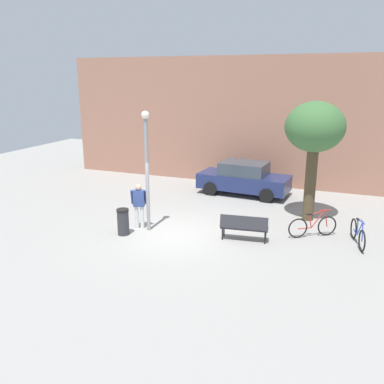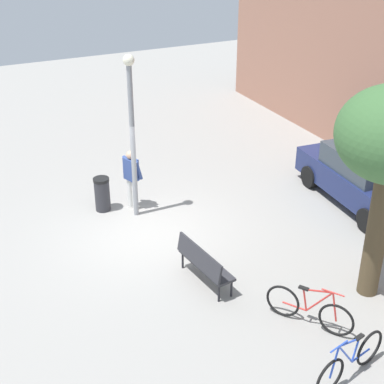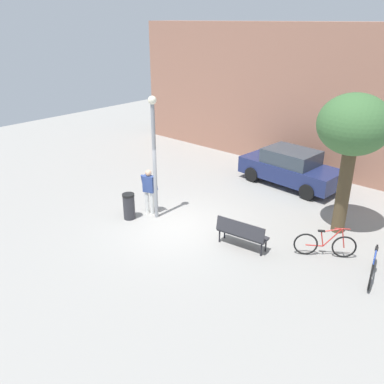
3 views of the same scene
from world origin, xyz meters
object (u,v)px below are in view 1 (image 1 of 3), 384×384
Objects in this scene: plaza_tree at (315,130)px; lamppost at (147,162)px; bicycle_blue at (358,234)px; bicycle_red at (313,226)px; parked_car_navy at (244,178)px; park_bench at (244,226)px; person_by_lamppost at (139,203)px; trash_bin at (123,222)px.

lamppost is at bearing -148.16° from plaza_tree.
plaza_tree is at bearing 132.14° from bicycle_blue.
bicycle_red is 5.63m from parked_car_navy.
bicycle_red is (2.14, 1.25, -0.16)m from park_bench.
plaza_tree is at bearing 29.58° from person_by_lamppost.
trash_bin is at bearing -165.40° from bicycle_blue.
park_bench is (3.48, 0.24, -1.98)m from lamppost.
person_by_lamppost reaches higher than bicycle_red.
plaza_tree is 7.73m from trash_bin.
parked_car_navy is (-1.43, 5.58, 0.23)m from park_bench.
bicycle_red is at bearing -50.54° from parked_car_navy.
bicycle_red is 1.46m from bicycle_blue.
parked_car_navy is at bearing 67.74° from trash_bin.
park_bench is 0.36× the size of plaza_tree.
plaza_tree reaches higher than lamppost.
lamppost is 4.01m from park_bench.
bicycle_red and bicycle_blue have the same top height.
bicycle_red is at bearing 19.41° from trash_bin.
plaza_tree is (5.27, 3.27, 0.96)m from lamppost.
bicycle_blue is at bearing -42.07° from parked_car_navy.
park_bench is at bearing -120.61° from plaza_tree.
plaza_tree is at bearing 100.84° from bicycle_red.
bicycle_red is (0.34, -1.79, -3.10)m from plaza_tree.
bicycle_blue is at bearing 10.36° from lamppost.
park_bench is 1.06× the size of bicycle_red.
trash_bin is (-4.11, -0.95, -0.07)m from park_bench.
lamppost is 2.41× the size of bicycle_blue.
bicycle_red is at bearing 172.34° from bicycle_blue.
bicycle_blue is 7.95m from trash_bin.
lamppost is 2.26m from trash_bin.
person_by_lamppost is 0.94× the size of bicycle_blue.
park_bench is 4.22m from trash_bin.
trash_bin is at bearing -166.94° from park_bench.
lamppost is at bearing -109.34° from parked_car_navy.
plaza_tree reaches higher than person_by_lamppost.
lamppost reaches higher than park_bench.
lamppost is at bearing -169.64° from bicycle_blue.
plaza_tree is at bearing 34.03° from trash_bin.
trash_bin is (-0.23, -0.77, -0.49)m from person_by_lamppost.
parked_car_navy is at bearing 70.66° from lamppost.
person_by_lamppost is 6.27m from parked_car_navy.
bicycle_red is 1.65× the size of trash_bin.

